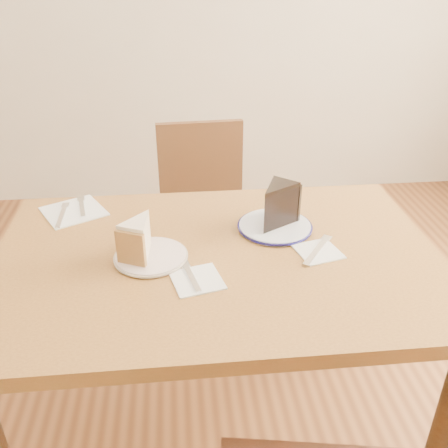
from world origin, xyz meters
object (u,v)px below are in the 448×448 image
plate_cream (151,257)px  chocolate_cake (275,208)px  carrot_cake (141,238)px  plate_navy (275,226)px  table (218,284)px  chair_far (205,219)px

plate_cream → chocolate_cake: (0.35, 0.12, 0.06)m
carrot_cake → chocolate_cake: 0.39m
plate_cream → chocolate_cake: bearing=19.4°
plate_navy → table: bearing=-145.0°
plate_cream → chair_far: bearing=75.3°
plate_navy → carrot_cake: 0.40m
plate_navy → chair_far: bearing=106.2°
chocolate_cake → table: bearing=75.4°
table → carrot_cake: bearing=177.0°
plate_cream → plate_navy: same height
chair_far → carrot_cake: chair_far is taller
carrot_cake → plate_navy: bearing=41.4°
plate_navy → chocolate_cake: bearing=-125.0°
chair_far → plate_navy: bearing=102.9°
plate_cream → carrot_cake: carrot_cake is taller
chair_far → carrot_cake: bearing=70.1°
chair_far → plate_cream: 0.79m
chair_far → chocolate_cake: size_ratio=6.92×
plate_cream → chocolate_cake: chocolate_cake is taller
chocolate_cake → plate_navy: bearing=-84.1°
plate_navy → carrot_cake: carrot_cake is taller
carrot_cake → chair_far: bearing=97.8°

